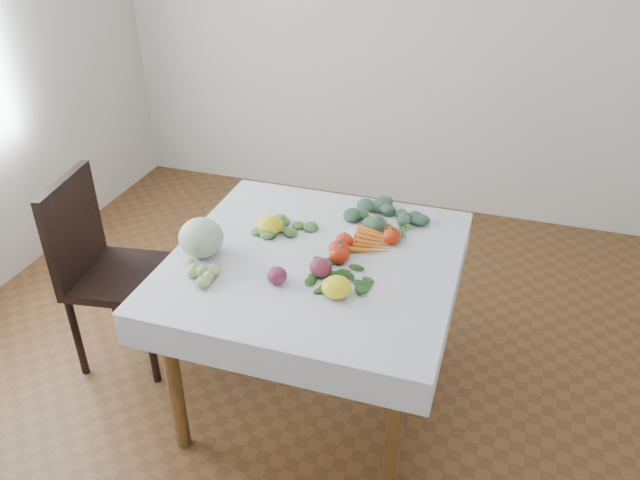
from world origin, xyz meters
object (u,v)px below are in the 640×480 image
object	(u,v)px
chair	(101,260)
cabbage	(201,238)
heirloom_back	(270,225)
carrot_bunch	(378,237)
table	(315,278)

from	to	relation	value
chair	cabbage	size ratio (longest dim) A/B	5.30
heirloom_back	carrot_bunch	bearing A→B (deg)	10.67
table	chair	xyz separation A→B (m)	(-1.04, -0.00, -0.12)
table	cabbage	distance (m)	0.48
carrot_bunch	table	bearing A→B (deg)	-134.81
chair	heirloom_back	size ratio (longest dim) A/B	8.76
table	carrot_bunch	distance (m)	0.32
chair	carrot_bunch	xyz separation A→B (m)	(1.25, 0.22, 0.23)
table	heirloom_back	world-z (taller)	heirloom_back
cabbage	carrot_bunch	size ratio (longest dim) A/B	0.54
table	heirloom_back	bearing A→B (deg)	152.04
table	carrot_bunch	world-z (taller)	carrot_bunch
chair	cabbage	distance (m)	0.68
table	heirloom_back	size ratio (longest dim) A/B	9.33
table	carrot_bunch	bearing A→B (deg)	45.19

